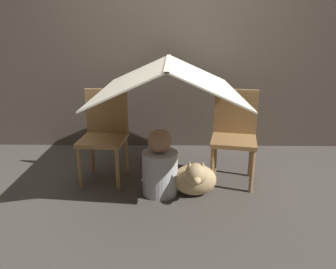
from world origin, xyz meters
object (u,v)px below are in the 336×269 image
person_front (160,167)px  dog (195,178)px  chair_right (234,133)px  chair_left (105,132)px

person_front → dog: size_ratio=1.53×
chair_right → person_front: bearing=-144.9°
dog → chair_right: bearing=42.9°
chair_left → dog: size_ratio=2.22×
person_front → chair_right: bearing=23.9°
person_front → dog: (0.30, -0.05, -0.08)m
chair_left → chair_right: 1.19m
chair_left → dog: (0.82, -0.35, -0.30)m
chair_left → chair_right: (1.19, -0.00, 0.00)m
chair_left → person_front: 0.64m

